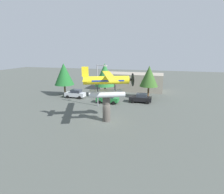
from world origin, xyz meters
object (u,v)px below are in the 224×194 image
object	(u,v)px
car_near_silver	(75,94)
tree_west	(64,74)
display_pedestal	(106,108)
streetlight_primary	(99,82)
tree_center_back	(149,76)
car_far_black	(141,98)
floatplane_monument	(107,84)
car_mid_green	(108,98)
tree_east	(105,75)
storefront_building	(132,82)

from	to	relation	value
car_near_silver	tree_west	distance (m)	5.17
display_pedestal	car_near_silver	bearing A→B (deg)	132.44
streetlight_primary	tree_center_back	bearing A→B (deg)	44.18
car_far_black	tree_west	world-z (taller)	tree_west
floatplane_monument	car_mid_green	world-z (taller)	floatplane_monument
display_pedestal	car_mid_green	bearing A→B (deg)	104.91
floatplane_monument	display_pedestal	bearing A→B (deg)	180.00
car_near_silver	streetlight_primary	size ratio (longest dim) A/B	0.57
tree_west	tree_east	xyz separation A→B (m)	(8.82, 1.43, -0.01)
car_near_silver	tree_center_back	bearing A→B (deg)	-166.95
display_pedestal	car_mid_green	size ratio (longest dim) A/B	0.88
car_far_black	streetlight_primary	xyz separation A→B (m)	(-6.97, -4.31, 3.43)
floatplane_monument	car_mid_green	xyz separation A→B (m)	(-2.51, 8.94, -4.50)
car_near_silver	car_far_black	world-z (taller)	same
display_pedestal	car_mid_green	distance (m)	9.35
storefront_building	tree_west	xyz separation A→B (m)	(-13.39, -9.53, 2.62)
car_near_silver	storefront_building	world-z (taller)	storefront_building
car_near_silver	tree_west	bearing A→B (deg)	-23.65
car_far_black	streetlight_primary	distance (m)	8.88
tree_west	tree_east	size ratio (longest dim) A/B	0.99
car_mid_green	car_far_black	xyz separation A→B (m)	(5.96, 1.95, 0.00)
tree_east	car_mid_green	bearing A→B (deg)	-66.82
car_mid_green	storefront_building	bearing A→B (deg)	-100.77
car_far_black	storefront_building	distance (m)	11.66
floatplane_monument	car_mid_green	distance (m)	10.32
storefront_building	floatplane_monument	bearing A→B (deg)	-89.89
display_pedestal	storefront_building	world-z (taller)	storefront_building
car_mid_green	car_far_black	bearing A→B (deg)	-161.91
tree_west	car_near_silver	bearing A→B (deg)	-23.65
car_far_black	tree_west	size ratio (longest dim) A/B	0.60
floatplane_monument	streetlight_primary	bearing A→B (deg)	96.25
display_pedestal	car_far_black	distance (m)	11.54
car_mid_green	tree_center_back	distance (m)	9.73
car_near_silver	tree_east	size ratio (longest dim) A/B	0.59
tree_east	tree_west	bearing A→B (deg)	-170.77
car_near_silver	car_mid_green	bearing A→B (deg)	164.91
car_far_black	streetlight_primary	bearing A→B (deg)	31.71
display_pedestal	storefront_building	xyz separation A→B (m)	(0.08, 22.00, 0.23)
display_pedestal	car_mid_green	world-z (taller)	display_pedestal
tree_east	car_near_silver	bearing A→B (deg)	-153.30
display_pedestal	storefront_building	bearing A→B (deg)	89.79
streetlight_primary	tree_east	world-z (taller)	streetlight_primary
floatplane_monument	car_near_silver	bearing A→B (deg)	110.95
storefront_building	tree_west	bearing A→B (deg)	-144.56
floatplane_monument	streetlight_primary	distance (m)	7.54
streetlight_primary	tree_center_back	world-z (taller)	streetlight_primary
tree_east	floatplane_monument	bearing A→B (deg)	-71.56
car_near_silver	tree_center_back	xyz separation A→B (m)	(14.83, 3.44, 3.73)
car_mid_green	tree_west	world-z (taller)	tree_west
tree_east	car_far_black	bearing A→B (deg)	-20.20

